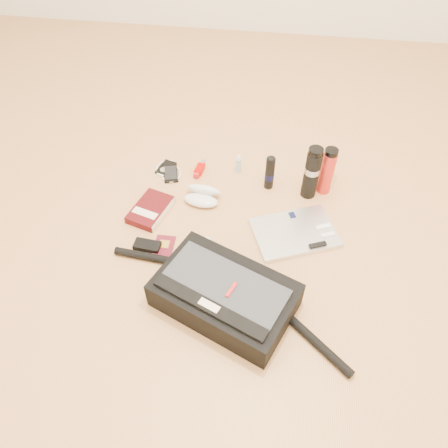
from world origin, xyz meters
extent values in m
plane|color=tan|center=(0.00, 0.00, 0.00)|extent=(4.00, 4.00, 0.00)
cube|color=black|center=(0.03, -0.24, 0.06)|extent=(0.57, 0.47, 0.12)
cube|color=#2C2E32|center=(0.03, -0.25, 0.13)|extent=(0.49, 0.37, 0.01)
cube|color=black|center=(-0.01, -0.34, 0.13)|extent=(0.42, 0.22, 0.02)
cube|color=beige|center=(-0.01, -0.34, 0.13)|extent=(0.08, 0.06, 0.02)
cube|color=red|center=(0.06, -0.27, 0.13)|extent=(0.04, 0.07, 0.02)
cylinder|color=black|center=(-0.29, -0.08, 0.02)|extent=(0.31, 0.06, 0.03)
cylinder|color=black|center=(0.37, -0.36, 0.02)|extent=(0.25, 0.23, 0.03)
cube|color=black|center=(-0.33, -0.02, 0.01)|extent=(0.11, 0.06, 0.02)
cube|color=silver|center=(0.28, 0.13, 0.01)|extent=(0.41, 0.35, 0.02)
cube|color=#0A1133|center=(0.26, 0.22, 0.02)|extent=(0.04, 0.04, 0.00)
cube|color=white|center=(0.40, 0.17, 0.03)|extent=(0.06, 0.04, 0.01)
cube|color=white|center=(0.41, 0.13, 0.03)|extent=(0.06, 0.04, 0.01)
cube|color=black|center=(0.37, 0.07, 0.03)|extent=(0.07, 0.05, 0.01)
cube|color=#3F080B|center=(-0.36, 0.17, 0.02)|extent=(0.19, 0.24, 0.04)
cube|color=beige|center=(-0.30, 0.15, 0.02)|extent=(0.06, 0.19, 0.03)
cube|color=#F0E8BF|center=(-0.37, 0.13, 0.04)|extent=(0.12, 0.07, 0.00)
cube|color=#550F1B|center=(-0.26, -0.01, 0.00)|extent=(0.08, 0.11, 0.00)
cube|color=gold|center=(-0.26, 0.00, 0.01)|extent=(0.04, 0.04, 0.00)
ellipsoid|color=silver|center=(-0.09, 0.01, 0.02)|extent=(0.06, 0.10, 0.03)
ellipsoid|color=silver|center=(-0.15, 0.26, 0.02)|extent=(0.17, 0.10, 0.05)
ellipsoid|color=silver|center=(-0.14, 0.31, 0.04)|extent=(0.17, 0.10, 0.09)
ellipsoid|color=black|center=(-0.18, 0.26, 0.03)|extent=(0.04, 0.03, 0.01)
ellipsoid|color=black|center=(-0.12, 0.25, 0.03)|extent=(0.04, 0.03, 0.01)
cylinder|color=black|center=(-0.15, 0.26, 0.03)|extent=(0.02, 0.01, 0.00)
cube|color=black|center=(-0.36, 0.47, 0.01)|extent=(0.09, 0.12, 0.01)
cylinder|color=#A1A0A3|center=(-0.37, 0.45, 0.01)|extent=(0.05, 0.05, 0.00)
torus|color=white|center=(-0.36, 0.47, 0.01)|extent=(0.12, 0.12, 0.01)
cube|color=black|center=(-0.33, 0.43, 0.01)|extent=(0.10, 0.14, 0.01)
cube|color=black|center=(-0.33, 0.43, 0.01)|extent=(0.08, 0.11, 0.00)
torus|color=silver|center=(-0.33, 0.43, 0.01)|extent=(0.12, 0.12, 0.01)
cube|color=#AE0200|center=(-0.19, 0.47, 0.02)|extent=(0.04, 0.07, 0.03)
cube|color=red|center=(-0.20, 0.43, 0.02)|extent=(0.03, 0.03, 0.02)
cylinder|color=#99999B|center=(-0.19, 0.51, 0.02)|extent=(0.03, 0.04, 0.02)
cylinder|color=#91B4C7|center=(-0.01, 0.50, 0.04)|extent=(0.03, 0.03, 0.08)
cylinder|color=silver|center=(-0.01, 0.50, 0.09)|extent=(0.02, 0.02, 0.02)
cylinder|color=silver|center=(-0.01, 0.50, 0.10)|extent=(0.01, 0.01, 0.01)
cylinder|color=black|center=(0.15, 0.41, 0.08)|extent=(0.04, 0.04, 0.17)
cylinder|color=black|center=(0.15, 0.41, 0.07)|extent=(0.04, 0.04, 0.03)
ellipsoid|color=black|center=(0.15, 0.41, 0.17)|extent=(0.04, 0.04, 0.02)
cylinder|color=black|center=(0.33, 0.39, 0.12)|extent=(0.07, 0.07, 0.24)
cylinder|color=#B2B2B4|center=(0.33, 0.39, 0.15)|extent=(0.07, 0.07, 0.03)
cylinder|color=black|center=(0.33, 0.39, 0.25)|extent=(0.07, 0.07, 0.02)
cylinder|color=red|center=(0.40, 0.42, 0.11)|extent=(0.07, 0.07, 0.22)
cylinder|color=black|center=(0.40, 0.42, 0.23)|extent=(0.07, 0.07, 0.02)
camera|label=1|loc=(0.15, -1.09, 1.42)|focal=35.00mm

